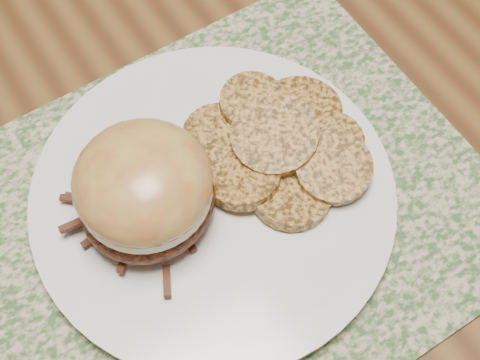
% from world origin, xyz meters
% --- Properties ---
extents(ground, '(3.50, 3.50, 0.00)m').
position_xyz_m(ground, '(0.00, 0.00, 0.00)').
color(ground, '#57341D').
rests_on(ground, ground).
extents(dining_table, '(1.50, 0.90, 0.75)m').
position_xyz_m(dining_table, '(0.00, 0.00, 0.67)').
color(dining_table, brown).
rests_on(dining_table, ground).
extents(placemat, '(0.45, 0.33, 0.00)m').
position_xyz_m(placemat, '(-0.19, -0.12, 0.75)').
color(placemat, '#37562C').
rests_on(placemat, dining_table).
extents(dinner_plate, '(0.26, 0.26, 0.02)m').
position_xyz_m(dinner_plate, '(-0.17, -0.11, 0.76)').
color(dinner_plate, white).
rests_on(dinner_plate, placemat).
extents(pork_sandwich, '(0.12, 0.12, 0.08)m').
position_xyz_m(pork_sandwich, '(-0.21, -0.10, 0.81)').
color(pork_sandwich, black).
rests_on(pork_sandwich, dinner_plate).
extents(roasted_potatoes, '(0.15, 0.15, 0.04)m').
position_xyz_m(roasted_potatoes, '(-0.10, -0.11, 0.78)').
color(roasted_potatoes, '#B07B33').
rests_on(roasted_potatoes, dinner_plate).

